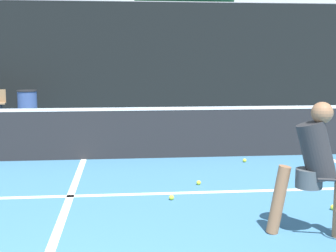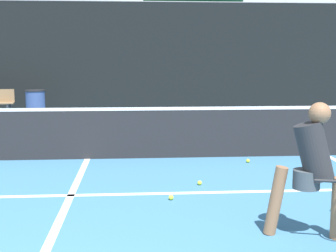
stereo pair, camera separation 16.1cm
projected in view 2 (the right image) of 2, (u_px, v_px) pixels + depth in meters
court_service_line at (71, 195)px, 6.31m from camera, size 8.25×0.10×0.01m
court_center_mark at (67, 203)px, 5.97m from camera, size 0.10×5.30×0.01m
net at (87, 132)px, 8.51m from camera, size 11.09×0.09×1.07m
fence_back at (108, 57)px, 15.69m from camera, size 24.00×0.06×3.70m
player_practicing at (312, 165)px, 4.75m from camera, size 1.07×0.73×1.41m
tennis_ball_scattered_0 at (248, 161)px, 8.28m from camera, size 0.07×0.07×0.07m
tennis_ball_scattered_2 at (200, 183)px, 6.83m from camera, size 0.07×0.07×0.07m
tennis_ball_scattered_5 at (171, 197)px, 6.12m from camera, size 0.07×0.07×0.07m
tennis_ball_scattered_8 at (333, 209)px, 5.66m from camera, size 0.07×0.07×0.07m
trash_bin at (35, 103)px, 14.55m from camera, size 0.61×0.61×0.85m
parked_car at (108, 88)px, 18.68m from camera, size 1.61×4.42×1.53m
tree_west at (193, 2)px, 19.70m from camera, size 4.22×4.22×4.63m
building_far at (121, 40)px, 31.48m from camera, size 36.00×2.40×6.01m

